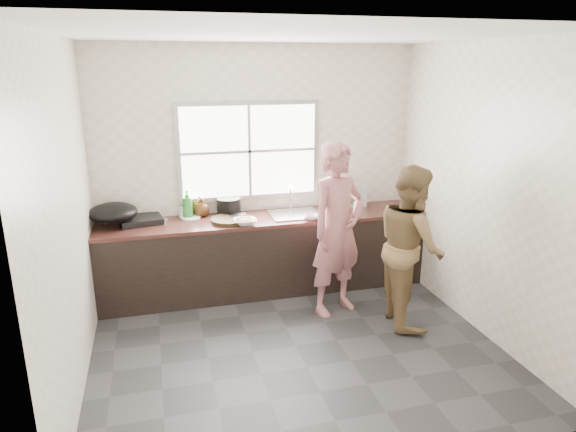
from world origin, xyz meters
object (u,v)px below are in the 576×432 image
object	(u,v)px
cutting_board	(230,220)
bowl_held	(312,216)
bowl_mince	(245,222)
bottle_green	(187,204)
glass_jar	(183,212)
pot_lid_left	(155,221)
pot_lid_right	(152,219)
person_side	(410,246)
burner	(140,219)
bowl_crabs	(330,211)
bottle_brown_short	(202,208)
dish_rack	(344,196)
woman	(337,235)
wok	(113,212)
bottle_brown_tall	(199,207)
black_pot	(229,206)
plate_food	(191,218)

from	to	relation	value
cutting_board	bowl_held	xyz separation A→B (m)	(0.87, -0.14, 0.01)
bowl_mince	bottle_green	world-z (taller)	bottle_green
bowl_mince	glass_jar	bearing A→B (deg)	144.41
pot_lid_left	pot_lid_right	size ratio (longest dim) A/B	1.18
person_side	burner	bearing A→B (deg)	72.26
bowl_crabs	bottle_green	distance (m)	1.59
bottle_brown_short	dish_rack	xyz separation A→B (m)	(1.61, -0.17, 0.07)
woman	dish_rack	distance (m)	0.86
bottle_green	wok	world-z (taller)	bottle_green
cutting_board	glass_jar	distance (m)	0.56
pot_lid_left	pot_lid_right	world-z (taller)	pot_lid_left
woman	bottle_brown_tall	world-z (taller)	woman
bowl_crabs	bottle_brown_tall	size ratio (longest dim) A/B	0.83
person_side	wok	distance (m)	3.02
black_pot	bottle_brown_short	bearing A→B (deg)	175.14
woman	burner	xyz separation A→B (m)	(-1.92, 0.86, 0.07)
bowl_mince	bowl_held	size ratio (longest dim) A/B	1.16
person_side	bowl_mince	distance (m)	1.71
pot_lid_right	cutting_board	bearing A→B (deg)	-20.60
wok	black_pot	bearing A→B (deg)	6.57
glass_jar	burner	size ratio (longest dim) A/B	0.26
bottle_brown_short	pot_lid_right	size ratio (longest dim) A/B	0.80
bowl_crabs	bottle_green	xyz separation A→B (m)	(-1.57, 0.24, 0.13)
bottle_green	burner	xyz separation A→B (m)	(-0.50, -0.03, -0.12)
bottle_brown_tall	dish_rack	bearing A→B (deg)	-5.88
black_pot	dish_rack	bearing A→B (deg)	-6.23
black_pot	glass_jar	world-z (taller)	black_pot
bottle_brown_tall	bottle_green	bearing A→B (deg)	-167.02
bowl_held	black_pot	world-z (taller)	black_pot
bowl_mince	bowl_held	bearing A→B (deg)	0.00
black_pot	bottle_brown_short	size ratio (longest dim) A/B	1.38
cutting_board	bottle_brown_tall	bearing A→B (deg)	133.52
bowl_crabs	bowl_mince	bearing A→B (deg)	-170.20
wok	dish_rack	xyz separation A→B (m)	(2.53, -0.00, 0.01)
person_side	bowl_crabs	world-z (taller)	person_side
bottle_green	black_pot	bearing A→B (deg)	0.58
person_side	bottle_green	bearing A→B (deg)	66.24
black_pot	dish_rack	distance (m)	1.32
person_side	bowl_crabs	xyz separation A→B (m)	(-0.46, 1.04, 0.10)
bottle_brown_short	bottle_green	bearing A→B (deg)	-169.29
bottle_green	wok	bearing A→B (deg)	-169.94
woman	bottle_green	size ratio (longest dim) A/B	5.29
wok	bottle_green	bearing A→B (deg)	10.06
woman	person_side	size ratio (longest dim) A/B	1.04
bowl_crabs	plate_food	bearing A→B (deg)	173.08
pot_lid_left	glass_jar	bearing A→B (deg)	17.40
bowl_held	pot_lid_right	size ratio (longest dim) A/B	0.86
bottle_brown_tall	wok	world-z (taller)	wok
person_side	bowl_held	world-z (taller)	person_side
bottle_brown_short	plate_food	bearing A→B (deg)	-149.41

